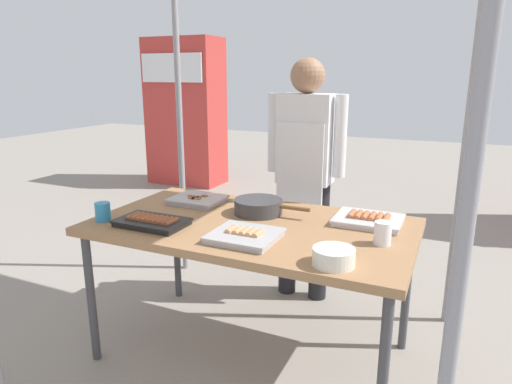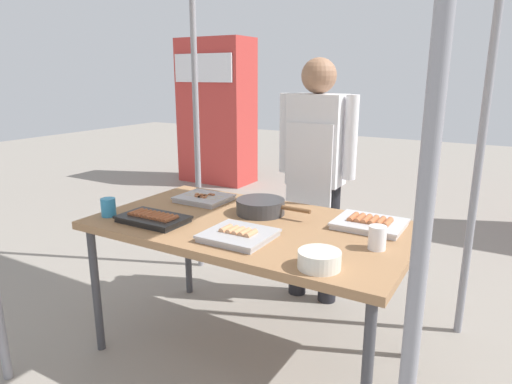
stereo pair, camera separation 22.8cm
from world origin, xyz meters
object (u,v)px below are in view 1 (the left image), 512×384
(tray_meat_skewers, at_px, (197,200))
(condiment_bowl, at_px, (334,257))
(tray_pork_links, at_px, (369,220))
(drink_cup_near_edge, at_px, (383,233))
(stall_table, at_px, (252,233))
(cooking_wok, at_px, (259,206))
(tray_grilled_sausages, at_px, (245,236))
(tray_spring_rolls, at_px, (152,222))
(drink_cup_by_wok, at_px, (103,212))
(vendor_woman, at_px, (305,162))
(neighbor_stall_right, at_px, (186,112))

(tray_meat_skewers, distance_m, condiment_bowl, 1.10)
(tray_pork_links, xyz_separation_m, drink_cup_near_edge, (0.11, -0.27, 0.03))
(condiment_bowl, relative_size, drink_cup_near_edge, 1.62)
(stall_table, bearing_deg, cooking_wok, 101.75)
(cooking_wok, bearing_deg, tray_meat_skewers, 173.62)
(tray_grilled_sausages, distance_m, tray_spring_rolls, 0.50)
(condiment_bowl, xyz_separation_m, drink_cup_by_wok, (-1.22, 0.05, 0.01))
(cooking_wok, bearing_deg, tray_pork_links, 7.86)
(vendor_woman, bearing_deg, tray_grilled_sausages, 92.58)
(tray_spring_rolls, bearing_deg, neighbor_stall_right, 120.64)
(condiment_bowl, height_order, drink_cup_near_edge, drink_cup_near_edge)
(tray_meat_skewers, bearing_deg, tray_spring_rolls, -88.36)
(tray_spring_rolls, distance_m, drink_cup_by_wok, 0.28)
(condiment_bowl, bearing_deg, drink_cup_by_wok, 177.51)
(tray_spring_rolls, distance_m, drink_cup_near_edge, 1.11)
(drink_cup_near_edge, bearing_deg, drink_cup_by_wok, -169.43)
(tray_spring_rolls, bearing_deg, drink_cup_by_wok, -171.38)
(tray_pork_links, distance_m, vendor_woman, 0.75)
(tray_pork_links, relative_size, condiment_bowl, 1.96)
(drink_cup_near_edge, height_order, vendor_woman, vendor_woman)
(condiment_bowl, distance_m, vendor_woman, 1.21)
(cooking_wok, height_order, neighbor_stall_right, neighbor_stall_right)
(cooking_wok, relative_size, drink_cup_by_wok, 4.36)
(vendor_woman, bearing_deg, tray_meat_skewers, 49.57)
(tray_spring_rolls, bearing_deg, tray_meat_skewers, 91.64)
(stall_table, relative_size, vendor_woman, 1.01)
(tray_grilled_sausages, distance_m, tray_meat_skewers, 0.67)
(stall_table, xyz_separation_m, tray_spring_rolls, (-0.43, -0.24, 0.07))
(tray_meat_skewers, height_order, drink_cup_by_wok, drink_cup_by_wok)
(stall_table, height_order, drink_cup_by_wok, drink_cup_by_wok)
(cooking_wok, distance_m, vendor_woman, 0.62)
(drink_cup_near_edge, bearing_deg, neighbor_stall_right, 133.72)
(tray_pork_links, relative_size, tray_spring_rolls, 0.95)
(tray_pork_links, height_order, tray_spring_rolls, tray_pork_links)
(tray_meat_skewers, distance_m, drink_cup_by_wok, 0.56)
(tray_meat_skewers, xyz_separation_m, drink_cup_by_wok, (-0.26, -0.49, 0.03))
(stall_table, distance_m, cooking_wok, 0.19)
(stall_table, bearing_deg, tray_spring_rolls, -150.73)
(drink_cup_near_edge, bearing_deg, stall_table, 177.20)
(stall_table, bearing_deg, drink_cup_by_wok, -158.08)
(tray_meat_skewers, bearing_deg, stall_table, -24.59)
(stall_table, xyz_separation_m, tray_meat_skewers, (-0.45, 0.20, 0.07))
(stall_table, height_order, tray_spring_rolls, tray_spring_rolls)
(stall_table, bearing_deg, neighbor_stall_right, 127.53)
(drink_cup_near_edge, xyz_separation_m, vendor_woman, (-0.62, 0.79, 0.13))
(condiment_bowl, bearing_deg, stall_table, 146.52)
(cooking_wok, distance_m, drink_cup_by_wok, 0.81)
(stall_table, distance_m, vendor_woman, 0.80)
(tray_meat_skewers, relative_size, drink_cup_by_wok, 3.06)
(tray_grilled_sausages, distance_m, condiment_bowl, 0.46)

